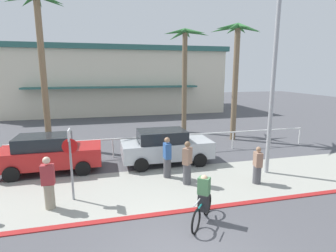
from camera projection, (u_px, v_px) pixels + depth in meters
The scene contains 17 objects.
ground_plane at pixel (132, 148), 15.98m from camera, with size 80.00×80.00×0.00m, color #4C4C51.
sidewalk_strip at pixel (149, 188), 10.46m from camera, with size 44.00×4.00×0.02m, color #9E9E93.
curb_paint at pixel (160, 214), 8.56m from camera, with size 44.00×0.24×0.03m, color maroon.
building_backdrop at pixel (112, 80), 31.74m from camera, with size 24.47×12.22×7.12m.
rail_fence at pixel (135, 141), 14.39m from camera, with size 20.89×0.08×1.04m.
stop_sign_bike_lane at pixel (70, 155), 9.20m from camera, with size 0.52×0.56×2.56m.
streetlight_curb at pixel (277, 77), 11.04m from camera, with size 0.24×2.54×7.50m.
palm_tree_2 at pixel (40, 34), 15.17m from camera, with size 3.19×3.26×8.82m.
palm_tree_3 at pixel (185, 57), 19.29m from camera, with size 3.45×3.31×7.49m.
palm_tree_4 at pixel (236, 52), 16.99m from camera, with size 3.10×3.02×7.46m.
car_red_1 at pixel (49, 153), 12.10m from camera, with size 4.40×2.02×1.69m.
car_silver_2 at pixel (166, 146), 13.20m from camera, with size 4.40×2.02×1.69m.
cyclist_teal_0 at pixel (203, 200), 8.04m from camera, with size 1.20×1.45×1.50m.
pedestrian_0 at pixel (49, 185), 8.75m from camera, with size 0.41×0.33×1.80m.
pedestrian_1 at pixel (187, 165), 10.70m from camera, with size 0.47×0.47×1.79m.
pedestrian_2 at pixel (167, 159), 11.41m from camera, with size 0.34×0.42×1.78m.
pedestrian_3 at pixel (257, 167), 10.79m from camera, with size 0.38×0.44×1.55m.
Camera 1 is at (-1.66, -5.46, 4.46)m, focal length 28.70 mm.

